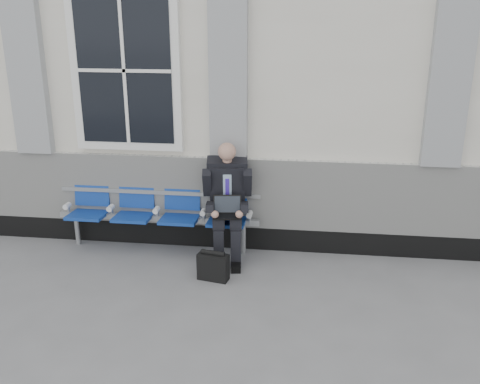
# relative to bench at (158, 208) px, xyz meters

# --- Properties ---
(ground) EXTENTS (70.00, 70.00, 0.00)m
(ground) POSITION_rel_bench_xyz_m (-0.70, -1.32, -0.55)
(ground) COLOR slate
(ground) RESTS_ON ground
(station_building) EXTENTS (14.40, 4.40, 4.49)m
(station_building) POSITION_rel_bench_xyz_m (-0.72, 2.15, 1.67)
(station_building) COLOR silver
(station_building) RESTS_ON ground
(bench) EXTENTS (2.60, 0.47, 0.91)m
(bench) POSITION_rel_bench_xyz_m (0.00, 0.00, 0.00)
(bench) COLOR #9EA0A3
(bench) RESTS_ON ground
(businessman) EXTENTS (0.62, 0.84, 1.46)m
(businessman) POSITION_rel_bench_xyz_m (0.92, -0.14, 0.23)
(businessman) COLOR black
(businessman) RESTS_ON ground
(briefcase) EXTENTS (0.37, 0.22, 0.36)m
(briefcase) POSITION_rel_bench_xyz_m (0.84, -0.77, -0.39)
(briefcase) COLOR black
(briefcase) RESTS_ON ground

